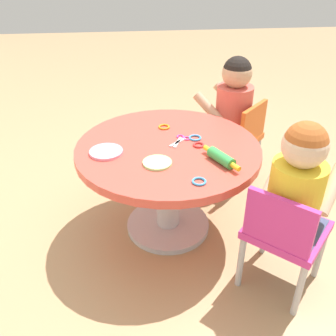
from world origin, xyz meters
name	(u,v)px	position (x,y,z in m)	size (l,w,h in m)	color
ground_plane	(168,226)	(0.00, 0.00, 0.00)	(10.00, 10.00, 0.00)	tan
craft_table	(168,167)	(0.00, 0.00, 0.38)	(0.88, 0.88, 0.50)	silver
child_chair_left	(284,233)	(-0.45, -0.43, 0.31)	(0.42, 0.42, 0.54)	#B7B7BC
seated_child_left	(297,183)	(-0.42, -0.46, 0.53)	(0.44, 0.43, 0.51)	#3F4772
child_chair_right	(236,137)	(0.42, -0.46, 0.31)	(0.42, 0.42, 0.54)	#B7B7BC
seated_child_right	(234,101)	(0.45, -0.43, 0.53)	(0.43, 0.43, 0.51)	#3F4772
rolling_pin	(221,158)	(-0.18, -0.21, 0.52)	(0.21, 0.13, 0.05)	green
craft_scissors	(181,140)	(0.05, -0.07, 0.50)	(0.14, 0.12, 0.01)	silver
playdough_blob_0	(106,152)	(-0.04, 0.29, 0.50)	(0.15, 0.15, 0.01)	pink
playdough_blob_1	(157,163)	(-0.16, 0.06, 0.50)	(0.13, 0.13, 0.01)	#B2E58C
cookie_cutter_0	(199,145)	(-0.02, -0.14, 0.50)	(0.05, 0.05, 0.01)	red
cookie_cutter_1	(195,138)	(0.06, -0.14, 0.50)	(0.06, 0.06, 0.01)	#3F99D8
cookie_cutter_2	(199,181)	(-0.32, -0.09, 0.50)	(0.06, 0.06, 0.01)	#3F99D8
cookie_cutter_3	(163,127)	(0.20, 0.00, 0.50)	(0.06, 0.06, 0.01)	orange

